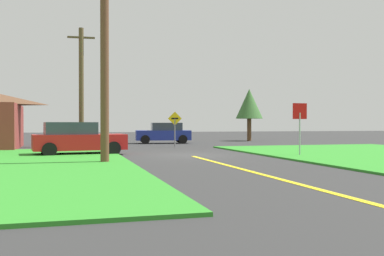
% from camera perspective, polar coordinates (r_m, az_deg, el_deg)
% --- Properties ---
extents(ground_plane, '(120.00, 120.00, 0.00)m').
position_cam_1_polar(ground_plane, '(21.68, -0.57, -3.53)').
color(ground_plane, '#2E2E2E').
extents(lane_stripe_center, '(0.20, 14.00, 0.01)m').
position_cam_1_polar(lane_stripe_center, '(14.14, 7.93, -5.70)').
color(lane_stripe_center, yellow).
rests_on(lane_stripe_center, ground).
extents(stop_sign, '(0.75, 0.07, 2.52)m').
position_cam_1_polar(stop_sign, '(21.30, 13.85, 1.15)').
color(stop_sign, '#9EA0A8').
rests_on(stop_sign, ground).
extents(parked_car_near_building, '(4.60, 2.35, 1.62)m').
position_cam_1_polar(parked_car_near_building, '(22.29, -14.70, -1.36)').
color(parked_car_near_building, red).
rests_on(parked_car_near_building, ground).
extents(car_approaching_junction, '(4.41, 2.39, 1.62)m').
position_cam_1_polar(car_approaching_junction, '(34.49, -3.68, -0.67)').
color(car_approaching_junction, navy).
rests_on(car_approaching_junction, ground).
extents(utility_pole_near, '(1.80, 0.33, 9.33)m').
position_cam_1_polar(utility_pole_near, '(17.58, -11.31, 11.10)').
color(utility_pole_near, brown).
rests_on(utility_pole_near, ground).
extents(utility_pole_mid, '(1.80, 0.32, 7.98)m').
position_cam_1_polar(utility_pole_mid, '(30.48, -14.21, 5.34)').
color(utility_pole_mid, brown).
rests_on(utility_pole_mid, ground).
extents(direction_sign, '(0.90, 0.18, 2.34)m').
position_cam_1_polar(direction_sign, '(28.66, -2.25, 0.37)').
color(direction_sign, slate).
rests_on(direction_sign, ground).
extents(oak_tree_left, '(2.43, 2.43, 4.69)m').
position_cam_1_polar(oak_tree_left, '(39.86, 7.46, 3.09)').
color(oak_tree_left, brown).
rests_on(oak_tree_left, ground).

